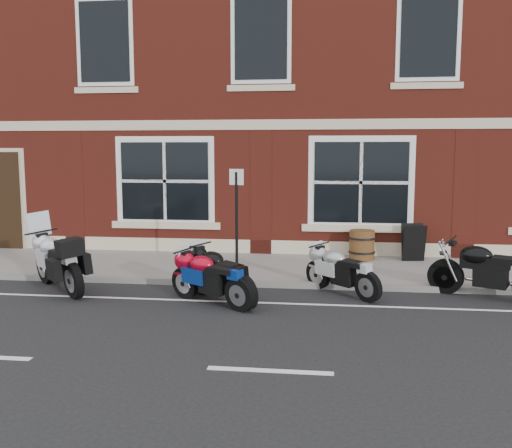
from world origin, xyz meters
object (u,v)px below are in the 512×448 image
at_px(parking_sign, 237,216).
at_px(moto_sport_black, 221,273).
at_px(moto_sport_red, 211,276).
at_px(barrel_planter, 362,245).
at_px(a_board_sign, 413,242).
at_px(moto_naked_black, 486,269).
at_px(moto_sport_silver, 342,269).
at_px(moto_touring_silver, 58,259).

bearing_deg(parking_sign, moto_sport_black, -73.73).
relative_size(moto_sport_red, parking_sign, 0.76).
distance_m(moto_sport_red, barrel_planter, 4.99).
distance_m(moto_sport_red, a_board_sign, 5.77).
bearing_deg(barrel_planter, moto_naked_black, -55.37).
bearing_deg(moto_sport_red, moto_sport_silver, -34.42).
xyz_separation_m(moto_touring_silver, moto_sport_black, (3.36, -0.46, -0.09)).
bearing_deg(moto_sport_black, moto_touring_silver, 126.18).
bearing_deg(moto_touring_silver, moto_sport_black, -53.27).
height_order(moto_sport_black, moto_sport_silver, moto_sport_black).
relative_size(moto_touring_silver, barrel_planter, 2.44).
height_order(moto_touring_silver, moto_sport_black, moto_touring_silver).
height_order(moto_touring_silver, parking_sign, parking_sign).
distance_m(moto_sport_black, moto_naked_black, 4.94).
bearing_deg(moto_naked_black, parking_sign, 111.65).
bearing_deg(moto_sport_red, moto_naked_black, -45.83).
bearing_deg(moto_sport_silver, barrel_planter, 35.13).
xyz_separation_m(moto_sport_black, moto_sport_silver, (2.22, 0.77, -0.04)).
bearing_deg(moto_naked_black, moto_touring_silver, 120.24).
bearing_deg(barrel_planter, parking_sign, -136.89).
distance_m(a_board_sign, parking_sign, 4.71).
height_order(a_board_sign, barrel_planter, a_board_sign).
bearing_deg(a_board_sign, parking_sign, -154.64).
height_order(moto_touring_silver, barrel_planter, moto_touring_silver).
bearing_deg(moto_touring_silver, moto_naked_black, -43.16).
height_order(moto_naked_black, a_board_sign, a_board_sign).
xyz_separation_m(moto_touring_silver, moto_sport_silver, (5.58, 0.31, -0.13)).
bearing_deg(moto_touring_silver, moto_sport_red, -57.40).
bearing_deg(moto_touring_silver, parking_sign, -31.48).
relative_size(moto_touring_silver, moto_naked_black, 0.86).
bearing_deg(barrel_planter, moto_sport_silver, -100.33).
distance_m(a_board_sign, barrel_planter, 1.22).
xyz_separation_m(moto_sport_red, moto_sport_silver, (2.36, 0.99, -0.02)).
bearing_deg(moto_sport_black, parking_sign, 40.07).
distance_m(moto_sport_black, a_board_sign, 5.52).
height_order(barrel_planter, parking_sign, parking_sign).
bearing_deg(moto_naked_black, a_board_sign, 44.24).
relative_size(moto_touring_silver, a_board_sign, 1.96).
relative_size(moto_sport_black, barrel_planter, 2.19).
xyz_separation_m(moto_naked_black, parking_sign, (-4.79, 0.53, 0.85)).
bearing_deg(moto_touring_silver, a_board_sign, -20.96).
relative_size(moto_sport_black, parking_sign, 0.69).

